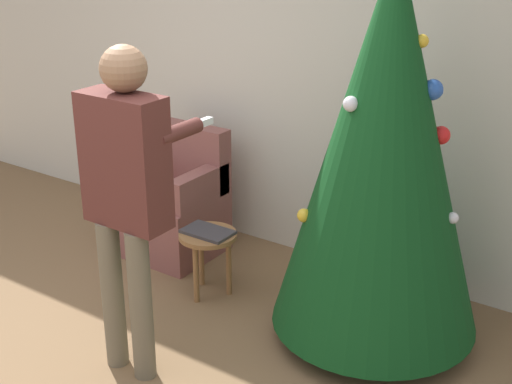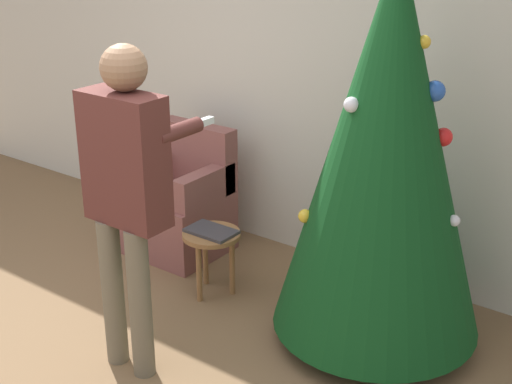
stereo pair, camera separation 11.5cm
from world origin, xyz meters
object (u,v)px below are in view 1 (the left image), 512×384
at_px(christmas_tree, 384,147).
at_px(side_stool, 208,244).
at_px(armchair, 176,207).
at_px(person_standing, 126,184).

relative_size(christmas_tree, side_stool, 5.16).
distance_m(armchair, person_standing, 1.60).
bearing_deg(christmas_tree, armchair, 172.85).
relative_size(christmas_tree, armchair, 2.45).
bearing_deg(side_stool, armchair, 147.71).
relative_size(person_standing, side_stool, 4.06).
bearing_deg(person_standing, side_stool, 100.45).
bearing_deg(person_standing, armchair, 121.59).
distance_m(armchair, side_stool, 0.70).
bearing_deg(armchair, person_standing, -58.41).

